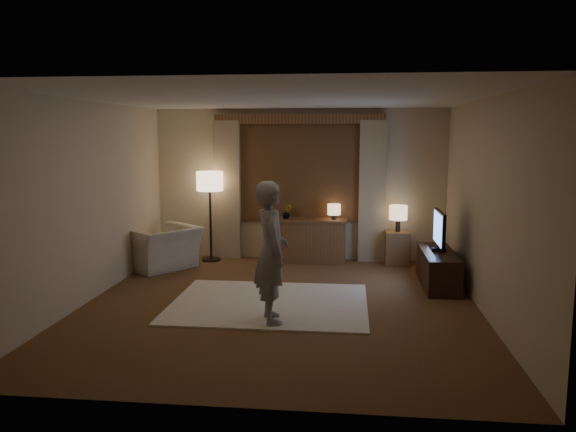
# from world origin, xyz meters

# --- Properties ---
(room) EXTENTS (5.04, 5.54, 2.64)m
(room) POSITION_xyz_m (0.00, 0.50, 1.33)
(room) COLOR brown
(room) RESTS_ON ground
(rug) EXTENTS (2.50, 2.00, 0.02)m
(rug) POSITION_xyz_m (-0.14, 0.02, 0.01)
(rug) COLOR white
(rug) RESTS_ON floor
(sideboard) EXTENTS (1.20, 0.40, 0.70)m
(sideboard) POSITION_xyz_m (0.21, 2.50, 0.35)
(sideboard) COLOR brown
(sideboard) RESTS_ON floor
(picture_frame) EXTENTS (0.16, 0.02, 0.20)m
(picture_frame) POSITION_xyz_m (0.21, 2.50, 0.80)
(picture_frame) COLOR brown
(picture_frame) RESTS_ON sideboard
(plant) EXTENTS (0.16, 0.13, 0.30)m
(plant) POSITION_xyz_m (-0.19, 2.50, 0.85)
(plant) COLOR #999999
(plant) RESTS_ON sideboard
(table_lamp_sideboard) EXTENTS (0.22, 0.22, 0.30)m
(table_lamp_sideboard) POSITION_xyz_m (0.61, 2.50, 0.90)
(table_lamp_sideboard) COLOR black
(table_lamp_sideboard) RESTS_ON sideboard
(floor_lamp) EXTENTS (0.45, 0.45, 1.54)m
(floor_lamp) POSITION_xyz_m (-1.50, 2.41, 1.29)
(floor_lamp) COLOR black
(floor_lamp) RESTS_ON floor
(armchair) EXTENTS (1.36, 1.39, 0.68)m
(armchair) POSITION_xyz_m (-2.15, 1.74, 0.34)
(armchair) COLOR beige
(armchair) RESTS_ON floor
(side_table) EXTENTS (0.40, 0.40, 0.56)m
(side_table) POSITION_xyz_m (1.68, 2.45, 0.28)
(side_table) COLOR brown
(side_table) RESTS_ON floor
(table_lamp_side) EXTENTS (0.30, 0.30, 0.44)m
(table_lamp_side) POSITION_xyz_m (1.68, 2.45, 0.87)
(table_lamp_side) COLOR black
(table_lamp_side) RESTS_ON side_table
(tv_stand) EXTENTS (0.45, 1.40, 0.50)m
(tv_stand) POSITION_xyz_m (2.15, 1.17, 0.25)
(tv_stand) COLOR black
(tv_stand) RESTS_ON floor
(tv) EXTENTS (0.20, 0.81, 0.59)m
(tv) POSITION_xyz_m (2.15, 1.17, 0.82)
(tv) COLOR black
(tv) RESTS_ON tv_stand
(person) EXTENTS (0.55, 0.68, 1.63)m
(person) POSITION_xyz_m (-0.01, -0.68, 0.83)
(person) COLOR #9F9993
(person) RESTS_ON rug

